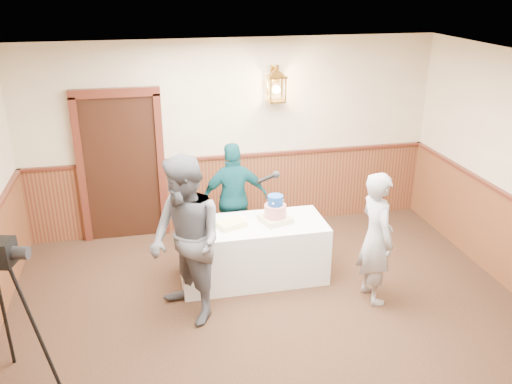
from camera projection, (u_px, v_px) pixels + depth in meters
ground at (298, 376)px, 5.21m from camera, size 7.00×7.00×0.00m
room_shell at (283, 214)px, 5.04m from camera, size 6.02×7.02×2.81m
display_table at (253, 251)px, 6.78m from camera, size 1.80×0.80×0.75m
tiered_cake at (275, 211)px, 6.66m from camera, size 0.42×0.42×0.35m
sheet_cake_yellow at (230, 224)px, 6.56m from camera, size 0.40×0.36×0.07m
sheet_cake_green at (202, 221)px, 6.65m from camera, size 0.32×0.29×0.06m
interviewer at (186, 241)px, 5.78m from camera, size 1.64×1.14×1.89m
baker at (376, 238)px, 6.19m from camera, size 0.42×0.61×1.59m
assistant_p at (234, 199)px, 7.30m from camera, size 0.93×0.41×1.56m
tv_camera_rig at (6, 326)px, 4.81m from camera, size 0.61×0.57×1.55m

